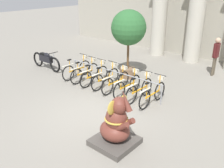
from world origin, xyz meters
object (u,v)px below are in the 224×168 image
bicycle_6 (140,89)px  person_pedestrian (216,53)px  bicycle_3 (106,78)px  bicycle_4 (116,81)px  bicycle_5 (128,85)px  bicycle_2 (95,75)px  elephant_statue (116,126)px  bicycle_1 (85,72)px  potted_tree (129,30)px  motorcycle (46,60)px  bicycle_0 (77,69)px  bicycle_7 (153,93)px

bicycle_6 → person_pedestrian: (1.12, 4.37, 0.66)m
bicycle_3 → bicycle_4: size_ratio=1.00×
bicycle_5 → bicycle_6: (0.58, -0.02, 0.00)m
bicycle_2 → bicycle_4: bearing=1.9°
elephant_statue → bicycle_1: bearing=146.0°
bicycle_6 → potted_tree: (-1.76, 1.57, 1.72)m
bicycle_5 → elephant_statue: elephant_statue is taller
elephant_statue → bicycle_6: bearing=112.5°
bicycle_3 → bicycle_1: bearing=-176.3°
bicycle_3 → motorcycle: bearing=-176.3°
bicycle_5 → motorcycle: (-4.93, -0.21, 0.07)m
bicycle_2 → bicycle_4: 1.15m
bicycle_2 → bicycle_4: size_ratio=1.00×
bicycle_3 → bicycle_4: same height
bicycle_0 → bicycle_2: same height
bicycle_3 → bicycle_6: bearing=-2.0°
bicycle_3 → potted_tree: 2.29m
motorcycle → person_pedestrian: 8.06m
bicycle_2 → person_pedestrian: 5.60m
bicycle_6 → bicycle_3: bearing=178.0°
bicycle_0 → bicycle_2: size_ratio=1.00×
bicycle_5 → bicycle_7: (1.15, -0.03, 0.00)m
person_pedestrian → bicycle_2: bearing=-128.0°
bicycle_1 → potted_tree: size_ratio=0.56×
bicycle_2 → bicycle_5: (1.73, 0.04, 0.00)m
bicycle_7 → motorcycle: bearing=-178.3°
bicycle_3 → bicycle_7: size_ratio=1.00×
person_pedestrian → bicycle_0: bearing=-136.5°
bicycle_4 → bicycle_7: bearing=-1.1°
bicycle_0 → person_pedestrian: (4.58, 4.34, 0.66)m
bicycle_7 → elephant_statue: size_ratio=0.98×
bicycle_2 → bicycle_6: same height
bicycle_0 → person_pedestrian: bearing=43.5°
bicycle_4 → bicycle_0: bearing=179.9°
potted_tree → bicycle_1: bearing=-125.2°
motorcycle → person_pedestrian: size_ratio=1.21×
bicycle_7 → potted_tree: size_ratio=0.56×
bicycle_2 → elephant_statue: (3.43, -2.71, 0.16)m
bicycle_2 → bicycle_6: (2.30, 0.01, 0.00)m
bicycle_5 → bicycle_7: 1.15m
bicycle_1 → bicycle_5: same height
bicycle_0 → elephant_statue: (4.58, -2.75, 0.16)m
bicycle_4 → potted_tree: (-0.61, 1.54, 1.72)m
potted_tree → person_pedestrian: bearing=44.2°
elephant_statue → potted_tree: 5.40m
elephant_statue → bicycle_7: bearing=101.5°
bicycle_7 → person_pedestrian: (0.55, 4.38, 0.66)m
bicycle_3 → elephant_statue: elephant_statue is taller
bicycle_7 → bicycle_6: bearing=179.0°
bicycle_7 → potted_tree: (-2.34, 1.58, 1.72)m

